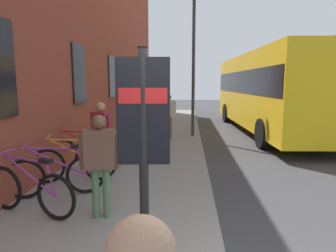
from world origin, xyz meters
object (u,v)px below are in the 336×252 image
bicycle_nearest_sign (30,191)px  pedestrian_near_bus (101,129)px  pedestrian_by_facade (168,112)px  bicycle_far_end (75,163)px  city_bus (268,89)px  bicycle_mid_rack (56,175)px  pedestrian_crossing_street (100,156)px  transit_info_sign (143,126)px  bicycle_beside_lamp (85,153)px  street_lamp (194,53)px

bicycle_nearest_sign → pedestrian_near_bus: bearing=-10.0°
pedestrian_by_facade → bicycle_far_end: bearing=162.0°
bicycle_nearest_sign → city_bus: 10.87m
bicycle_mid_rack → bicycle_far_end: size_ratio=0.98×
bicycle_nearest_sign → pedestrian_crossing_street: pedestrian_crossing_street is taller
transit_info_sign → pedestrian_by_facade: transit_info_sign is taller
pedestrian_by_facade → pedestrian_crossing_street: 6.56m
bicycle_mid_rack → pedestrian_crossing_street: 1.45m
bicycle_mid_rack → city_bus: city_bus is taller
bicycle_beside_lamp → transit_info_sign: bearing=-151.8°
bicycle_mid_rack → transit_info_sign: transit_info_sign is taller
city_bus → pedestrian_near_bus: city_bus is taller
bicycle_mid_rack → street_lamp: size_ratio=0.32×
bicycle_mid_rack → city_bus: bearing=-35.4°
bicycle_far_end → pedestrian_crossing_street: pedestrian_crossing_street is taller
bicycle_mid_rack → transit_info_sign: size_ratio=0.71×
bicycle_nearest_sign → transit_info_sign: transit_info_sign is taller
bicycle_mid_rack → pedestrian_near_bus: bearing=-12.2°
bicycle_far_end → pedestrian_by_facade: 5.24m
bicycle_nearest_sign → bicycle_far_end: (1.57, -0.10, 0.00)m
bicycle_far_end → pedestrian_by_facade: size_ratio=1.06×
street_lamp → bicycle_nearest_sign: bearing=159.9°
bicycle_nearest_sign → street_lamp: 8.10m
bicycle_far_end → city_bus: bearing=-38.1°
bicycle_beside_lamp → pedestrian_crossing_street: bearing=-155.5°
transit_info_sign → city_bus: bearing=-21.1°
city_bus → transit_info_sign: bearing=158.9°
bicycle_far_end → pedestrian_near_bus: pedestrian_near_bus is taller
city_bus → street_lamp: (-1.86, 3.30, 1.36)m
pedestrian_by_facade → street_lamp: size_ratio=0.31×
transit_info_sign → city_bus: (10.22, -3.93, 0.20)m
pedestrian_by_facade → pedestrian_near_bus: bearing=162.6°
bicycle_far_end → transit_info_sign: bearing=-145.9°
bicycle_mid_rack → transit_info_sign: 3.02m
transit_info_sign → pedestrian_crossing_street: 1.60m
bicycle_mid_rack → bicycle_beside_lamp: (1.74, 0.09, 0.00)m
bicycle_mid_rack → pedestrian_near_bus: 1.78m
bicycle_beside_lamp → bicycle_far_end: bearing=-173.0°
bicycle_mid_rack → bicycle_nearest_sign: bearing=174.6°
city_bus → bicycle_nearest_sign: bearing=146.7°
transit_info_sign → street_lamp: size_ratio=0.45×
bicycle_mid_rack → pedestrian_by_facade: (5.73, -1.64, 0.61)m
bicycle_mid_rack → street_lamp: street_lamp is taller
transit_info_sign → pedestrian_by_facade: 7.76m
bicycle_nearest_sign → transit_info_sign: 2.62m
bicycle_beside_lamp → pedestrian_crossing_street: (-2.54, -1.16, 0.58)m
bicycle_beside_lamp → city_bus: bearing=-42.5°
bicycle_mid_rack → pedestrian_near_bus: (1.64, -0.36, 0.59)m
bicycle_far_end → pedestrian_crossing_street: 1.98m
bicycle_nearest_sign → pedestrian_by_facade: size_ratio=1.04×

